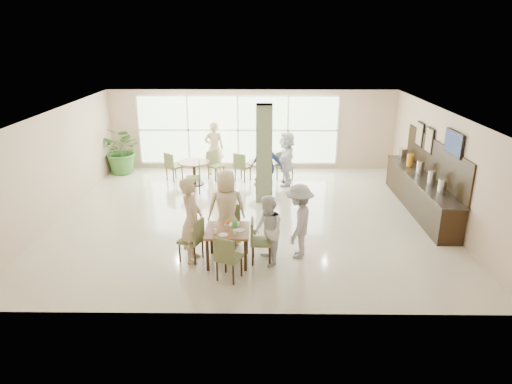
{
  "coord_description": "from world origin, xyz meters",
  "views": [
    {
      "loc": [
        0.32,
        -11.34,
        4.68
      ],
      "look_at": [
        0.2,
        -1.2,
        1.1
      ],
      "focal_mm": 32.0,
      "sensor_mm": 36.0,
      "label": 1
    }
  ],
  "objects_px": {
    "round_table_left": "(194,168)",
    "round_table_right": "(263,168)",
    "teen_left": "(192,220)",
    "adult_standing": "(214,148)",
    "teen_far": "(227,208)",
    "potted_plant": "(123,150)",
    "main_table": "(228,234)",
    "buffet_counter": "(421,191)",
    "adult_a": "(267,167)",
    "teen_right": "(268,231)",
    "teen_standing": "(299,221)",
    "adult_b": "(286,159)"
  },
  "relations": [
    {
      "from": "buffet_counter",
      "to": "teen_right",
      "type": "height_order",
      "value": "buffet_counter"
    },
    {
      "from": "teen_right",
      "to": "adult_b",
      "type": "distance_m",
      "value": 5.37
    },
    {
      "from": "adult_a",
      "to": "teen_far",
      "type": "bearing_deg",
      "value": -97.82
    },
    {
      "from": "potted_plant",
      "to": "adult_b",
      "type": "xyz_separation_m",
      "value": [
        5.56,
        -1.16,
        0.04
      ]
    },
    {
      "from": "round_table_right",
      "to": "teen_far",
      "type": "height_order",
      "value": "teen_far"
    },
    {
      "from": "buffet_counter",
      "to": "teen_far",
      "type": "height_order",
      "value": "buffet_counter"
    },
    {
      "from": "round_table_left",
      "to": "adult_standing",
      "type": "xyz_separation_m",
      "value": [
        0.55,
        1.09,
        0.37
      ]
    },
    {
      "from": "potted_plant",
      "to": "teen_left",
      "type": "relative_size",
      "value": 0.89
    },
    {
      "from": "buffet_counter",
      "to": "main_table",
      "type": "bearing_deg",
      "value": -148.62
    },
    {
      "from": "main_table",
      "to": "teen_standing",
      "type": "relative_size",
      "value": 0.56
    },
    {
      "from": "round_table_right",
      "to": "teen_standing",
      "type": "height_order",
      "value": "teen_standing"
    },
    {
      "from": "teen_right",
      "to": "adult_standing",
      "type": "relative_size",
      "value": 0.82
    },
    {
      "from": "round_table_left",
      "to": "teen_left",
      "type": "height_order",
      "value": "teen_left"
    },
    {
      "from": "main_table",
      "to": "adult_a",
      "type": "bearing_deg",
      "value": 78.95
    },
    {
      "from": "teen_left",
      "to": "adult_a",
      "type": "distance_m",
      "value": 4.68
    },
    {
      "from": "teen_left",
      "to": "teen_standing",
      "type": "distance_m",
      "value": 2.29
    },
    {
      "from": "main_table",
      "to": "potted_plant",
      "type": "xyz_separation_m",
      "value": [
        -4.06,
        6.43,
        0.17
      ]
    },
    {
      "from": "round_table_right",
      "to": "teen_right",
      "type": "height_order",
      "value": "teen_right"
    },
    {
      "from": "teen_standing",
      "to": "main_table",
      "type": "bearing_deg",
      "value": -64.65
    },
    {
      "from": "round_table_left",
      "to": "adult_a",
      "type": "height_order",
      "value": "adult_a"
    },
    {
      "from": "buffet_counter",
      "to": "teen_standing",
      "type": "xyz_separation_m",
      "value": [
        -3.56,
        -2.81,
        0.28
      ]
    },
    {
      "from": "teen_standing",
      "to": "adult_standing",
      "type": "xyz_separation_m",
      "value": [
        -2.42,
        6.07,
        0.09
      ]
    },
    {
      "from": "teen_left",
      "to": "teen_right",
      "type": "bearing_deg",
      "value": -94.45
    },
    {
      "from": "round_table_left",
      "to": "teen_right",
      "type": "height_order",
      "value": "teen_right"
    },
    {
      "from": "main_table",
      "to": "round_table_left",
      "type": "bearing_deg",
      "value": 105.36
    },
    {
      "from": "teen_right",
      "to": "potted_plant",
      "type": "bearing_deg",
      "value": -157.97
    },
    {
      "from": "teen_right",
      "to": "buffet_counter",
      "type": "bearing_deg",
      "value": 111.7
    },
    {
      "from": "round_table_right",
      "to": "adult_standing",
      "type": "height_order",
      "value": "adult_standing"
    },
    {
      "from": "potted_plant",
      "to": "adult_a",
      "type": "xyz_separation_m",
      "value": [
        4.93,
        -1.98,
        -0.01
      ]
    },
    {
      "from": "round_table_left",
      "to": "potted_plant",
      "type": "distance_m",
      "value": 2.87
    },
    {
      "from": "main_table",
      "to": "round_table_right",
      "type": "height_order",
      "value": "same"
    },
    {
      "from": "buffet_counter",
      "to": "teen_right",
      "type": "distance_m",
      "value": 5.29
    },
    {
      "from": "adult_b",
      "to": "teen_far",
      "type": "bearing_deg",
      "value": -12.54
    },
    {
      "from": "buffet_counter",
      "to": "teen_far",
      "type": "distance_m",
      "value": 5.63
    },
    {
      "from": "round_table_left",
      "to": "round_table_right",
      "type": "relative_size",
      "value": 1.01
    },
    {
      "from": "buffet_counter",
      "to": "adult_standing",
      "type": "xyz_separation_m",
      "value": [
        -5.98,
        3.26,
        0.37
      ]
    },
    {
      "from": "teen_far",
      "to": "adult_a",
      "type": "distance_m",
      "value": 3.72
    },
    {
      "from": "round_table_left",
      "to": "potted_plant",
      "type": "bearing_deg",
      "value": 156.03
    },
    {
      "from": "round_table_left",
      "to": "round_table_right",
      "type": "height_order",
      "value": "same"
    },
    {
      "from": "round_table_left",
      "to": "teen_far",
      "type": "bearing_deg",
      "value": -72.72
    },
    {
      "from": "teen_standing",
      "to": "adult_standing",
      "type": "bearing_deg",
      "value": -143.57
    },
    {
      "from": "round_table_right",
      "to": "buffet_counter",
      "type": "bearing_deg",
      "value": -26.71
    },
    {
      "from": "teen_standing",
      "to": "teen_far",
      "type": "bearing_deg",
      "value": -94.98
    },
    {
      "from": "teen_far",
      "to": "round_table_right",
      "type": "bearing_deg",
      "value": -111.43
    },
    {
      "from": "buffet_counter",
      "to": "teen_left",
      "type": "distance_m",
      "value": 6.59
    },
    {
      "from": "round_table_right",
      "to": "adult_standing",
      "type": "xyz_separation_m",
      "value": [
        -1.67,
        1.09,
        0.37
      ]
    },
    {
      "from": "round_table_left",
      "to": "teen_standing",
      "type": "distance_m",
      "value": 5.81
    },
    {
      "from": "teen_far",
      "to": "adult_standing",
      "type": "xyz_separation_m",
      "value": [
        -0.83,
        5.5,
        0.02
      ]
    },
    {
      "from": "teen_left",
      "to": "adult_standing",
      "type": "distance_m",
      "value": 6.3
    },
    {
      "from": "round_table_right",
      "to": "teen_standing",
      "type": "xyz_separation_m",
      "value": [
        0.75,
        -4.99,
        0.28
      ]
    }
  ]
}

